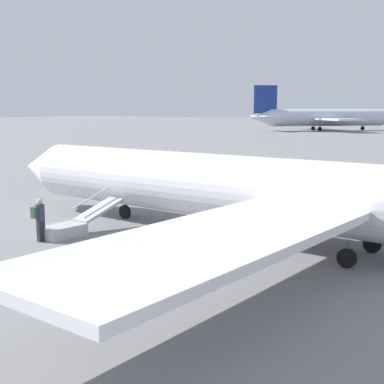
{
  "coord_description": "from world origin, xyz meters",
  "views": [
    {
      "loc": [
        -7.63,
        18.74,
        5.23
      ],
      "look_at": [
        4.17,
        0.46,
        1.86
      ],
      "focal_mm": 50.0,
      "sensor_mm": 36.0,
      "label": 1
    }
  ],
  "objects_px": {
    "airplane_far_left": "(324,117)",
    "airplane_main": "(316,196)",
    "boarding_stairs": "(70,226)",
    "passenger": "(40,217)"
  },
  "relations": [
    {
      "from": "airplane_far_left",
      "to": "passenger",
      "type": "height_order",
      "value": "airplane_far_left"
    },
    {
      "from": "airplane_far_left",
      "to": "boarding_stairs",
      "type": "height_order",
      "value": "airplane_far_left"
    },
    {
      "from": "airplane_main",
      "to": "boarding_stairs",
      "type": "distance_m",
      "value": 10.14
    },
    {
      "from": "passenger",
      "to": "boarding_stairs",
      "type": "bearing_deg",
      "value": -3.89
    },
    {
      "from": "airplane_far_left",
      "to": "boarding_stairs",
      "type": "relative_size",
      "value": 8.0
    },
    {
      "from": "airplane_far_left",
      "to": "airplane_main",
      "type": "bearing_deg",
      "value": -116.74
    },
    {
      "from": "passenger",
      "to": "airplane_main",
      "type": "bearing_deg",
      "value": -60.31
    },
    {
      "from": "airplane_main",
      "to": "passenger",
      "type": "height_order",
      "value": "airplane_main"
    },
    {
      "from": "airplane_far_left",
      "to": "boarding_stairs",
      "type": "distance_m",
      "value": 118.82
    },
    {
      "from": "boarding_stairs",
      "to": "passenger",
      "type": "height_order",
      "value": "passenger"
    }
  ]
}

